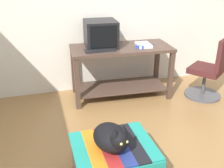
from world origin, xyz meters
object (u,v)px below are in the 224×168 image
object	(u,v)px
book	(143,45)
stapler	(140,47)
tv_monitor	(101,34)
ottoman_with_blanket	(114,163)
office_chair	(210,72)
desk	(121,63)
keyboard	(100,50)
cat	(112,138)

from	to	relation	value
book	stapler	distance (m)	0.12
tv_monitor	ottoman_with_blanket	size ratio (longest dim) A/B	0.67
book	office_chair	xyz separation A→B (m)	(0.89, -0.34, -0.38)
desk	tv_monitor	world-z (taller)	tv_monitor
keyboard	office_chair	size ratio (longest dim) A/B	0.45
cat	stapler	distance (m)	1.72
tv_monitor	stapler	distance (m)	0.56
tv_monitor	stapler	bearing A→B (deg)	-23.07
desk	tv_monitor	distance (m)	0.50
ottoman_with_blanket	cat	xyz separation A→B (m)	(-0.03, -0.04, 0.30)
book	office_chair	size ratio (longest dim) A/B	0.29
ottoman_with_blanket	keyboard	bearing A→B (deg)	79.91
desk	stapler	size ratio (longest dim) A/B	12.93
desk	office_chair	world-z (taller)	office_chair
stapler	office_chair	bearing A→B (deg)	-68.27
desk	cat	bearing A→B (deg)	-106.79
book	office_chair	world-z (taller)	office_chair
ottoman_with_blanket	cat	world-z (taller)	cat
tv_monitor	cat	distance (m)	1.81
desk	keyboard	distance (m)	0.43
tv_monitor	book	size ratio (longest dim) A/B	1.80
tv_monitor	desk	bearing A→B (deg)	-14.84
keyboard	tv_monitor	bearing A→B (deg)	73.69
tv_monitor	office_chair	bearing A→B (deg)	-14.79
tv_monitor	ottoman_with_blanket	world-z (taller)	tv_monitor
desk	ottoman_with_blanket	distance (m)	1.73
book	ottoman_with_blanket	bearing A→B (deg)	-114.95
stapler	ottoman_with_blanket	bearing A→B (deg)	-173.14
book	cat	world-z (taller)	book
ottoman_with_blanket	office_chair	distance (m)	2.16
keyboard	book	size ratio (longest dim) A/B	1.57
ottoman_with_blanket	stapler	distance (m)	1.75
desk	keyboard	size ratio (longest dim) A/B	3.56
desk	cat	world-z (taller)	desk
tv_monitor	book	world-z (taller)	tv_monitor
cat	office_chair	distance (m)	2.20
cat	stapler	xyz separation A→B (m)	(0.83, 1.48, 0.27)
office_chair	book	bearing A→B (deg)	-56.06
book	office_chair	bearing A→B (deg)	-15.39
tv_monitor	office_chair	distance (m)	1.63
ottoman_with_blanket	office_chair	bearing A→B (deg)	33.78
desk	cat	size ratio (longest dim) A/B	3.33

